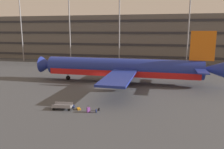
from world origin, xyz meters
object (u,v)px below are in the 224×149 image
at_px(backpack_orange, 96,111).
at_px(backpack_large, 73,107).
at_px(airliner, 124,68).
at_px(suitcase_scuffed, 79,109).
at_px(baggage_cart, 63,106).
at_px(backpack_silver, 99,109).
at_px(suitcase_teal, 88,110).

xyz_separation_m(backpack_orange, backpack_large, (-3.49, 0.89, 0.00)).
relative_size(airliner, backpack_large, 68.34).
bearing_deg(airliner, suitcase_scuffed, -101.01).
bearing_deg(baggage_cart, backpack_silver, 6.40).
bearing_deg(suitcase_teal, suitcase_scuffed, 157.62).
bearing_deg(airliner, backpack_large, -104.23).
height_order(airliner, backpack_silver, airliner).
relative_size(suitcase_scuffed, backpack_silver, 1.71).
xyz_separation_m(suitcase_teal, backpack_large, (-2.47, 0.99, -0.12)).
height_order(airliner, suitcase_scuffed, airliner).
bearing_deg(baggage_cart, suitcase_teal, -4.27).
relative_size(airliner, suitcase_scuffed, 46.48).
xyz_separation_m(backpack_silver, backpack_orange, (-0.12, -0.72, 0.03)).
bearing_deg(backpack_silver, backpack_large, 177.35).
distance_m(suitcase_scuffed, suitcase_teal, 1.74).
height_order(suitcase_scuffed, suitcase_teal, suitcase_teal).
relative_size(suitcase_teal, baggage_cart, 0.26).
height_order(suitcase_teal, backpack_large, suitcase_teal).
relative_size(airliner, backpack_silver, 79.59).
bearing_deg(suitcase_teal, airliner, 84.62).
xyz_separation_m(backpack_orange, baggage_cart, (-4.76, 0.17, 0.20)).
bearing_deg(airliner, backpack_orange, -92.00).
bearing_deg(airliner, backpack_silver, -91.65).
height_order(backpack_silver, backpack_orange, backpack_orange).
relative_size(airliner, baggage_cart, 10.88).
xyz_separation_m(backpack_silver, baggage_cart, (-4.88, -0.55, 0.23)).
height_order(suitcase_teal, backpack_silver, suitcase_teal).
relative_size(backpack_silver, baggage_cart, 0.14).
bearing_deg(backpack_orange, suitcase_teal, -173.93).
xyz_separation_m(airliner, baggage_cart, (-5.35, -16.82, -2.56)).
bearing_deg(backpack_orange, suitcase_scuffed, 168.19).
bearing_deg(backpack_large, backpack_silver, -2.65).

